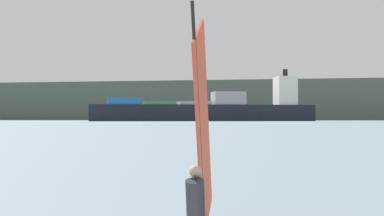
{
  "coord_description": "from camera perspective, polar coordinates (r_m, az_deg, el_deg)",
  "views": [
    {
      "loc": [
        0.15,
        -7.72,
        2.13
      ],
      "look_at": [
        -0.37,
        4.92,
        2.35
      ],
      "focal_mm": 57.0,
      "sensor_mm": 36.0,
      "label": 1
    }
  ],
  "objects": [
    {
      "name": "cargo_ship",
      "position": [
        483.27,
        1.58,
        -0.08
      ],
      "size": [
        179.44,
        56.65,
        41.98
      ],
      "rotation": [
        0.0,
        0.0,
        3.34
      ],
      "color": "black",
      "rests_on": "ground_plane"
    },
    {
      "name": "windsurfer",
      "position": [
        10.85,
        0.61,
        -6.53
      ],
      "size": [
        0.91,
        4.34,
        4.27
      ],
      "rotation": [
        0.0,
        0.0,
        4.62
      ],
      "color": "white",
      "rests_on": "ground_plane"
    },
    {
      "name": "distant_headland",
      "position": [
        994.38,
        -6.47,
        0.25
      ],
      "size": [
        1028.59,
        646.53,
        46.93
      ],
      "primitive_type": "cube",
      "rotation": [
        0.0,
        0.0,
        -0.16
      ],
      "color": "#4C564C",
      "rests_on": "ground_plane"
    }
  ]
}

